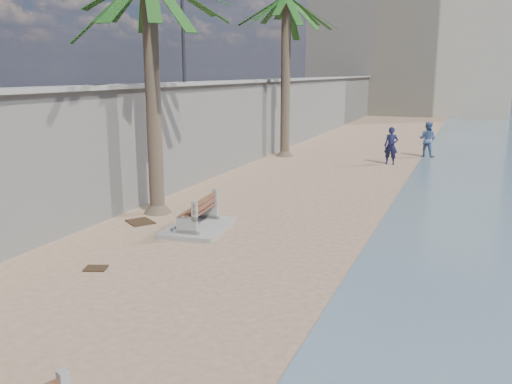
% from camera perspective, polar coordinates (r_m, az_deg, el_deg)
% --- Properties ---
extents(seawall, '(0.45, 70.00, 3.50)m').
position_cam_1_polar(seawall, '(26.27, 0.97, 7.73)').
color(seawall, gray).
rests_on(seawall, ground_plane).
extents(wall_cap, '(0.80, 70.00, 0.12)m').
position_cam_1_polar(wall_cap, '(26.18, 0.98, 11.65)').
color(wall_cap, gray).
rests_on(wall_cap, seawall).
extents(end_building, '(18.00, 12.00, 14.00)m').
position_cam_1_polar(end_building, '(56.89, 16.12, 15.13)').
color(end_building, '#B7AA93').
rests_on(end_building, ground_plane).
extents(bench_far, '(1.61, 2.18, 0.85)m').
position_cam_1_polar(bench_far, '(13.87, -6.12, -2.48)').
color(bench_far, gray).
rests_on(bench_far, ground_plane).
extents(palm_back, '(5.00, 5.00, 8.12)m').
position_cam_1_polar(palm_back, '(25.97, 3.23, 19.50)').
color(palm_back, brown).
rests_on(palm_back, ground_plane).
extents(person_a, '(0.68, 0.46, 1.87)m').
position_cam_1_polar(person_a, '(24.29, 14.05, 5.02)').
color(person_a, '#141637').
rests_on(person_a, ground_plane).
extents(person_b, '(1.05, 0.92, 1.85)m').
position_cam_1_polar(person_b, '(26.96, 17.62, 5.50)').
color(person_b, '#466191').
rests_on(person_b, ground_plane).
extents(debris_c, '(0.96, 0.92, 0.03)m').
position_cam_1_polar(debris_c, '(14.87, -12.09, -3.09)').
color(debris_c, '#382616').
rests_on(debris_c, ground_plane).
extents(debris_d, '(0.54, 0.49, 0.03)m').
position_cam_1_polar(debris_d, '(11.67, -16.51, -7.71)').
color(debris_d, '#382616').
rests_on(debris_d, ground_plane).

